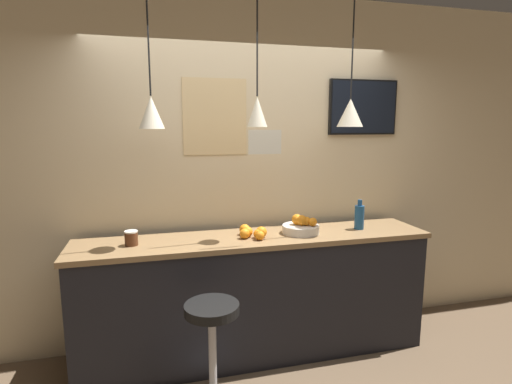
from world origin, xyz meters
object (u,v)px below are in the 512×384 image
at_px(fruit_bowl, 301,227).
at_px(bar_stool, 212,346).
at_px(juice_bottle, 359,217).
at_px(mounted_tv, 363,107).
at_px(spread_jar, 131,238).

bearing_deg(fruit_bowl, bar_stool, -143.31).
height_order(juice_bottle, mounted_tv, mounted_tv).
height_order(bar_stool, mounted_tv, mounted_tv).
bearing_deg(juice_bottle, fruit_bowl, -179.79).
distance_m(fruit_bowl, juice_bottle, 0.52).
relative_size(fruit_bowl, mounted_tv, 0.46).
xyz_separation_m(fruit_bowl, juice_bottle, (0.52, 0.00, 0.05)).
distance_m(fruit_bowl, spread_jar, 1.30).
bearing_deg(juice_bottle, spread_jar, 180.00).
relative_size(bar_stool, juice_bottle, 3.06).
relative_size(fruit_bowl, juice_bottle, 1.19).
xyz_separation_m(bar_stool, mounted_tv, (1.51, 0.94, 1.52)).
distance_m(bar_stool, juice_bottle, 1.59).
relative_size(juice_bottle, mounted_tv, 0.38).
xyz_separation_m(juice_bottle, spread_jar, (-1.82, 0.00, -0.05)).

